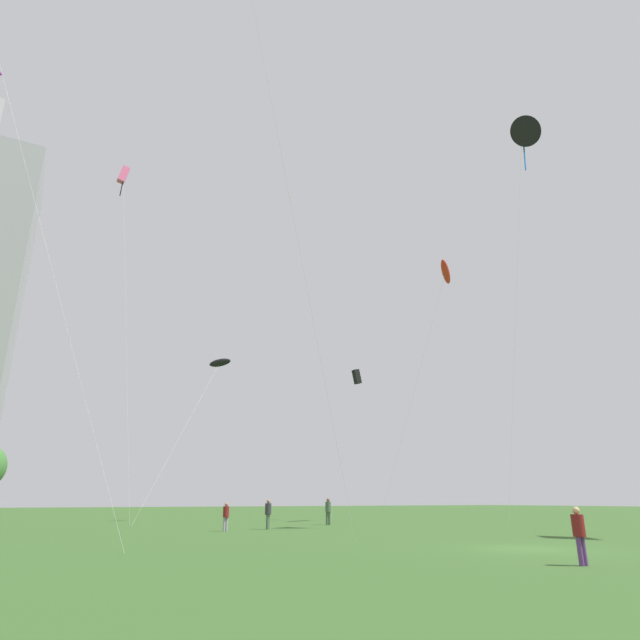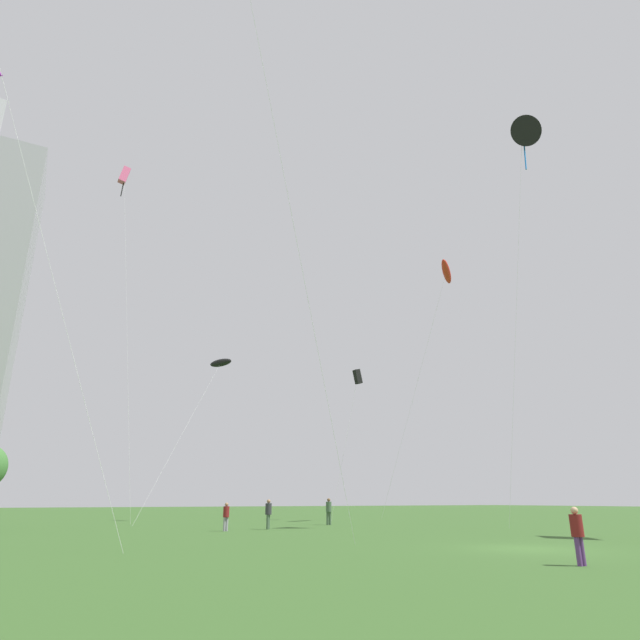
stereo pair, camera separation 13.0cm
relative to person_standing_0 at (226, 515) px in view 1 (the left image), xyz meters
name	(u,v)px [view 1 (the left image)]	position (x,y,z in m)	size (l,w,h in m)	color
ground	(531,549)	(6.21, -17.02, -0.93)	(280.00, 280.00, 0.00)	#335623
person_standing_0	(226,515)	(0.00, 0.00, 0.00)	(0.36, 0.36, 1.60)	gray
person_standing_1	(328,509)	(9.48, 4.49, 0.16)	(0.42, 0.42, 1.88)	#3F593F
person_standing_2	(268,512)	(3.08, 0.85, 0.11)	(0.40, 0.40, 1.79)	#3F593F
person_standing_3	(579,531)	(3.07, -21.58, -0.02)	(0.35, 0.35, 1.56)	#593372
kite_flying_1	(220,363)	(3.92, 15.38, 13.11)	(8.65, 7.71, 14.45)	silver
kite_flying_2	(522,135)	(18.67, -9.62, 27.29)	(3.19, 5.92, 29.62)	silver
kite_flying_3	(446,272)	(21.74, 3.22, 21.46)	(3.63, 11.14, 23.20)	silver
kite_flying_5	(357,377)	(16.40, 11.02, 12.21)	(3.37, 0.56, 13.91)	silver
kite_flying_7	(123,176)	(-6.43, 18.39, 32.07)	(3.71, 6.41, 34.06)	silver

